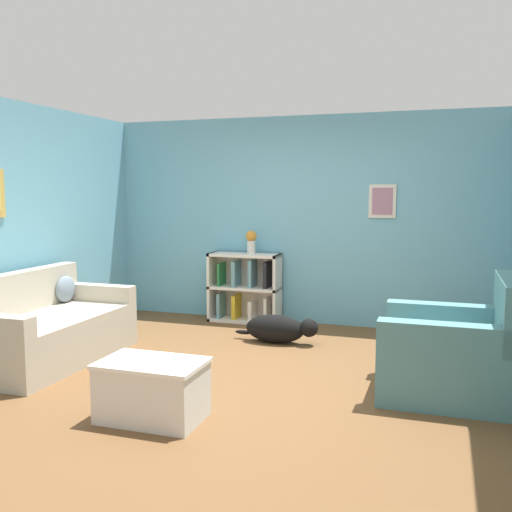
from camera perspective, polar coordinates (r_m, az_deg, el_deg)
ground_plane at (r=5.34m, az=-1.38°, el=-11.74°), size 14.00×14.00×0.00m
wall_back at (r=7.24m, az=4.63°, el=3.56°), size 5.60×0.13×2.60m
wall_left at (r=6.41m, az=-23.45°, el=2.67°), size 0.13×5.00×2.60m
couch at (r=6.03m, az=-20.40°, el=-6.93°), size 0.92×1.77×0.87m
bookshelf at (r=7.32m, az=-1.08°, el=-3.25°), size 0.92×0.33×0.88m
recliner_chair at (r=4.99m, az=19.44°, el=-9.28°), size 1.08×0.97×1.00m
coffee_table at (r=4.35m, az=-10.34°, el=-12.90°), size 0.76×0.49×0.44m
dog at (r=6.34m, az=2.29°, el=-7.27°), size 0.97×0.28×0.31m
vase at (r=7.20m, az=-0.48°, el=1.54°), size 0.14×0.14×0.29m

